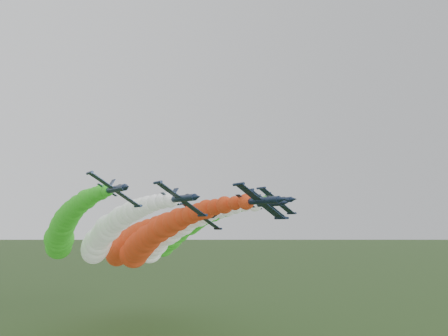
{
  "coord_description": "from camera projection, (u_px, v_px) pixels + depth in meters",
  "views": [
    {
      "loc": [
        -51.69,
        -73.16,
        34.77
      ],
      "look_at": [
        -1.18,
        1.87,
        46.48
      ],
      "focal_mm": 35.0,
      "sensor_mm": 36.0,
      "label": 1
    }
  ],
  "objects": [
    {
      "name": "jet_inner_left",
      "position": [
        103.0,
        238.0,
        130.23
      ],
      "size": [
        19.03,
        91.4,
        21.2
      ],
      "rotation": [
        0.0,
        0.55,
        0.0
      ],
      "color": "#121E36",
      "rests_on": "ground"
    },
    {
      "name": "jet_outer_left",
      "position": [
        63.0,
        232.0,
        131.29
      ],
      "size": [
        19.22,
        91.59,
        21.38
      ],
      "rotation": [
        0.0,
        0.55,
        0.0
      ],
      "color": "#121E36",
      "rests_on": "ground"
    },
    {
      "name": "jet_outer_right",
      "position": [
        179.0,
        233.0,
        154.76
      ],
      "size": [
        19.3,
        91.67,
        21.46
      ],
      "rotation": [
        0.0,
        0.55,
        0.0
      ],
      "color": "#121E36",
      "rests_on": "ground"
    },
    {
      "name": "jet_lead",
      "position": [
        148.0,
        241.0,
        129.12
      ],
      "size": [
        19.61,
        91.98,
        21.77
      ],
      "rotation": [
        0.0,
        0.55,
        0.0
      ],
      "color": "#121E36",
      "rests_on": "ground"
    },
    {
      "name": "jet_inner_right",
      "position": [
        165.0,
        238.0,
        143.08
      ],
      "size": [
        19.54,
        91.91,
        21.71
      ],
      "rotation": [
        0.0,
        0.55,
        0.0
      ],
      "color": "#121E36",
      "rests_on": "ground"
    },
    {
      "name": "jet_trail",
      "position": [
        127.0,
        244.0,
        153.47
      ],
      "size": [
        19.21,
        91.58,
        21.37
      ],
      "rotation": [
        0.0,
        0.55,
        0.0
      ],
      "color": "#121E36",
      "rests_on": "ground"
    }
  ]
}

